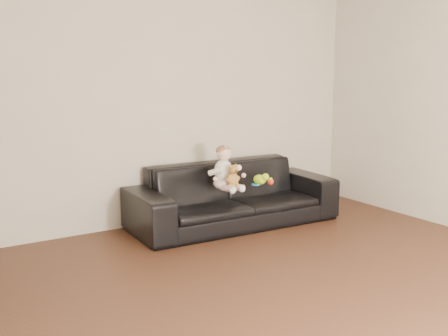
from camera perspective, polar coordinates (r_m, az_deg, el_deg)
floor at (r=3.96m, az=11.37°, el=-14.85°), size 5.50×5.50×0.00m
wall_back at (r=5.87m, az=-7.12°, el=6.80°), size 5.00×0.00×5.00m
sofa at (r=5.91m, az=0.93°, el=-2.72°), size 2.22×0.95×0.64m
baby at (r=5.65m, az=0.07°, el=-0.23°), size 0.33×0.40×0.45m
teddy_bear at (r=5.55m, az=0.92°, el=-0.81°), size 0.13×0.14×0.23m
toy_green at (r=5.92m, az=3.64°, el=-1.19°), size 0.14×0.16×0.11m
toy_rattle at (r=5.91m, az=4.75°, el=-1.40°), size 0.08×0.08×0.07m
toy_blue_disc at (r=5.90m, az=3.24°, el=-1.68°), size 0.12×0.12×0.01m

